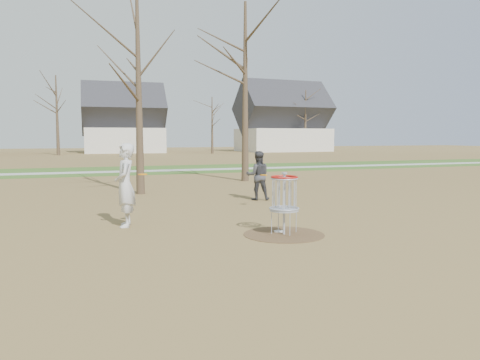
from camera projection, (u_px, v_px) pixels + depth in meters
name	position (u px, v px, depth m)	size (l,w,h in m)	color
ground	(284.00, 235.00, 10.36)	(160.00, 160.00, 0.00)	brown
green_band	(146.00, 170.00, 30.06)	(160.00, 8.00, 0.01)	#2D5119
footpath	(148.00, 171.00, 29.12)	(160.00, 1.50, 0.01)	#9E9E99
dirt_circle	(284.00, 234.00, 10.36)	(1.80, 1.80, 0.01)	#47331E
player_standing	(125.00, 185.00, 11.19)	(0.73, 0.48, 2.01)	silver
player_throwing	(258.00, 176.00, 15.93)	(0.81, 0.63, 1.67)	#38383D
disc_grounded	(279.00, 231.00, 10.62)	(0.22, 0.22, 0.02)	silver
discs_in_play	(213.00, 175.00, 12.64)	(4.04, 1.91, 0.31)	orange
disc_golf_basket	(284.00, 194.00, 10.28)	(0.64, 0.64, 1.35)	#9EA3AD
bare_trees	(141.00, 102.00, 44.03)	(52.62, 44.98, 9.00)	#382B1E
houses_row	(143.00, 126.00, 60.78)	(56.51, 10.01, 7.26)	silver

